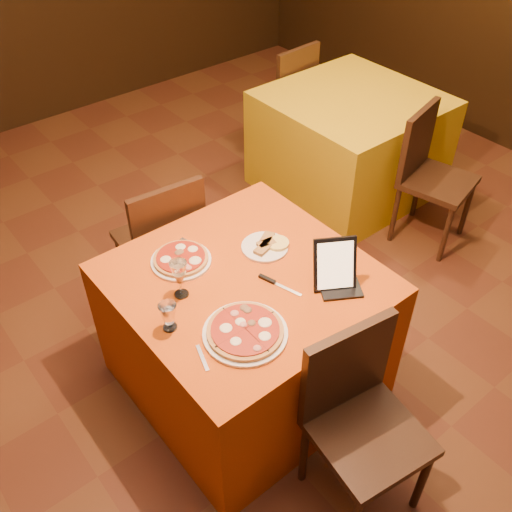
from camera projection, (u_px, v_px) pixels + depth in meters
floor at (280, 357)px, 3.19m from camera, size 6.00×7.00×0.01m
main_table at (246, 332)px, 2.83m from camera, size 1.10×1.10×0.75m
side_table at (348, 144)px, 4.21m from camera, size 1.10×1.10×0.75m
chair_main_near at (369, 436)px, 2.30m from camera, size 0.47×0.47×0.91m
chair_main_far at (158, 240)px, 3.24m from camera, size 0.44×0.44×0.91m
chair_side_near at (438, 182)px, 3.69m from camera, size 0.47×0.47×0.91m
chair_side_far at (279, 97)px, 4.61m from camera, size 0.39×0.39×0.91m
pizza_near at (245, 332)px, 2.31m from camera, size 0.35×0.35×0.03m
pizza_far at (181, 260)px, 2.65m from camera, size 0.28×0.28×0.03m
cutlet_dish at (265, 246)px, 2.72m from camera, size 0.23×0.23×0.03m
wine_glass at (180, 279)px, 2.43m from camera, size 0.10×0.10×0.19m
water_glass at (169, 317)px, 2.31m from camera, size 0.07×0.07×0.13m
tablet at (335, 264)px, 2.46m from camera, size 0.21×0.18×0.23m
knife at (283, 287)px, 2.52m from camera, size 0.07×0.18×0.01m
fork_near at (202, 358)px, 2.23m from camera, size 0.06×0.13×0.01m
fork_far at (194, 246)px, 2.74m from camera, size 0.06×0.17×0.01m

